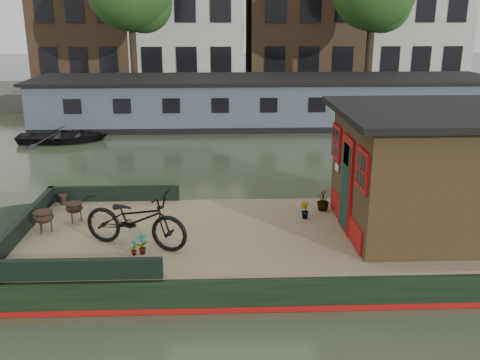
{
  "coord_description": "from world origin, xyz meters",
  "views": [
    {
      "loc": [
        -2.05,
        -9.85,
        4.78
      ],
      "look_at": [
        -1.64,
        0.5,
        1.56
      ],
      "focal_mm": 40.0,
      "sensor_mm": 36.0,
      "label": 1
    }
  ],
  "objects_px": {
    "cabin": "(437,170)",
    "bicycle": "(136,219)",
    "brazier_rear": "(44,222)",
    "brazier_front": "(75,212)",
    "dinghy": "(63,133)",
    "potted_plant_a": "(142,244)"
  },
  "relations": [
    {
      "from": "bicycle",
      "to": "potted_plant_a",
      "type": "relative_size",
      "value": 5.01
    },
    {
      "from": "brazier_rear",
      "to": "dinghy",
      "type": "bearing_deg",
      "value": 103.78
    },
    {
      "from": "cabin",
      "to": "bicycle",
      "type": "height_order",
      "value": "cabin"
    },
    {
      "from": "brazier_rear",
      "to": "bicycle",
      "type": "bearing_deg",
      "value": -21.01
    },
    {
      "from": "cabin",
      "to": "bicycle",
      "type": "xyz_separation_m",
      "value": [
        -5.79,
        -0.66,
        -0.69
      ]
    },
    {
      "from": "cabin",
      "to": "brazier_rear",
      "type": "distance_m",
      "value": 7.77
    },
    {
      "from": "bicycle",
      "to": "brazier_rear",
      "type": "distance_m",
      "value": 2.08
    },
    {
      "from": "bicycle",
      "to": "dinghy",
      "type": "xyz_separation_m",
      "value": [
        -4.55,
        11.49,
        -0.83
      ]
    },
    {
      "from": "brazier_rear",
      "to": "brazier_front",
      "type": "bearing_deg",
      "value": 50.44
    },
    {
      "from": "potted_plant_a",
      "to": "brazier_front",
      "type": "relative_size",
      "value": 0.99
    },
    {
      "from": "bicycle",
      "to": "potted_plant_a",
      "type": "height_order",
      "value": "bicycle"
    },
    {
      "from": "cabin",
      "to": "brazier_front",
      "type": "bearing_deg",
      "value": 175.06
    },
    {
      "from": "brazier_front",
      "to": "dinghy",
      "type": "xyz_separation_m",
      "value": [
        -3.09,
        10.2,
        -0.5
      ]
    },
    {
      "from": "cabin",
      "to": "dinghy",
      "type": "relative_size",
      "value": 1.16
    },
    {
      "from": "potted_plant_a",
      "to": "brazier_front",
      "type": "xyz_separation_m",
      "value": [
        -1.6,
        1.64,
        0.0
      ]
    },
    {
      "from": "cabin",
      "to": "dinghy",
      "type": "bearing_deg",
      "value": 133.69
    },
    {
      "from": "brazier_front",
      "to": "brazier_rear",
      "type": "xyz_separation_m",
      "value": [
        -0.45,
        -0.55,
        0.01
      ]
    },
    {
      "from": "potted_plant_a",
      "to": "dinghy",
      "type": "distance_m",
      "value": 12.75
    },
    {
      "from": "potted_plant_a",
      "to": "brazier_front",
      "type": "height_order",
      "value": "brazier_front"
    },
    {
      "from": "cabin",
      "to": "dinghy",
      "type": "xyz_separation_m",
      "value": [
        -10.34,
        10.83,
        -1.52
      ]
    },
    {
      "from": "brazier_rear",
      "to": "dinghy",
      "type": "distance_m",
      "value": 11.08
    },
    {
      "from": "cabin",
      "to": "potted_plant_a",
      "type": "distance_m",
      "value": 5.83
    }
  ]
}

